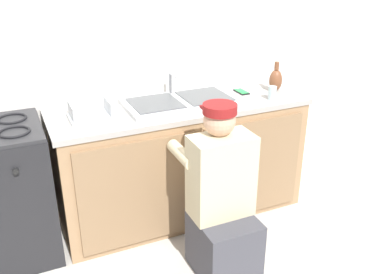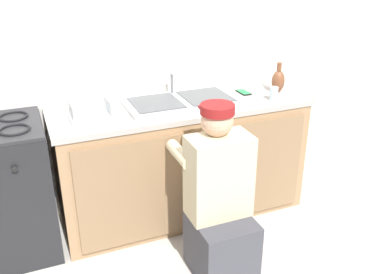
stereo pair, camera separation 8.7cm
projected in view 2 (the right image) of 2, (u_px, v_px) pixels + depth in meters
name	position (u px, v px, depth m)	size (l,w,h in m)	color
ground_plane	(197.00, 230.00, 3.16)	(12.00, 12.00, 0.00)	beige
back_wall	(164.00, 45.00, 3.21)	(6.00, 0.10, 2.50)	silver
counter_cabinet	(182.00, 162.00, 3.24)	(1.82, 0.62, 0.86)	#997551
countertop	(181.00, 106.00, 3.07)	(1.86, 0.62, 0.04)	#9E9993
sink_double_basin	(181.00, 101.00, 3.05)	(0.80, 0.44, 0.19)	silver
stove_range	(3.00, 191.00, 2.79)	(0.60, 0.62, 0.93)	black
plumber_person	(219.00, 207.00, 2.62)	(0.42, 0.61, 1.10)	#3F3F47
dish_rack_tray	(91.00, 113.00, 2.81)	(0.28, 0.22, 0.11)	#B2B7BC
vase_decorative	(278.00, 81.00, 3.28)	(0.10, 0.10, 0.23)	brown
cell_phone	(243.00, 92.00, 3.29)	(0.07, 0.14, 0.01)	black
water_glass	(274.00, 94.00, 3.11)	(0.06, 0.06, 0.10)	#ADC6CC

